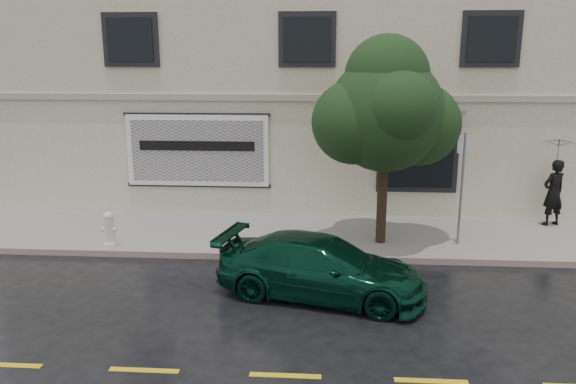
# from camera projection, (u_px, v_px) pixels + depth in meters

# --- Properties ---
(ground) EXTENTS (90.00, 90.00, 0.00)m
(ground) POSITION_uv_depth(u_px,v_px,m) (297.00, 285.00, 11.96)
(ground) COLOR black
(ground) RESTS_ON ground
(sidewalk) EXTENTS (20.00, 3.50, 0.15)m
(sidewalk) POSITION_uv_depth(u_px,v_px,m) (303.00, 235.00, 15.09)
(sidewalk) COLOR gray
(sidewalk) RESTS_ON ground
(curb) EXTENTS (20.00, 0.18, 0.16)m
(curb) POSITION_uv_depth(u_px,v_px,m) (300.00, 257.00, 13.40)
(curb) COLOR gray
(curb) RESTS_ON ground
(road_marking) EXTENTS (19.00, 0.12, 0.01)m
(road_marking) POSITION_uv_depth(u_px,v_px,m) (285.00, 376.00, 8.57)
(road_marking) COLOR gold
(road_marking) RESTS_ON ground
(building) EXTENTS (20.00, 8.12, 7.00)m
(building) POSITION_uv_depth(u_px,v_px,m) (311.00, 92.00, 19.85)
(building) COLOR beige
(building) RESTS_ON ground
(billboard) EXTENTS (4.30, 0.16, 2.20)m
(billboard) POSITION_uv_depth(u_px,v_px,m) (197.00, 151.00, 16.46)
(billboard) COLOR white
(billboard) RESTS_ON ground
(car) EXTENTS (4.54, 2.83, 1.23)m
(car) POSITION_uv_depth(u_px,v_px,m) (321.00, 267.00, 11.30)
(car) COLOR #083020
(car) RESTS_ON ground
(pedestrian) EXTENTS (0.80, 0.68, 1.85)m
(pedestrian) POSITION_uv_depth(u_px,v_px,m) (553.00, 193.00, 15.51)
(pedestrian) COLOR black
(pedestrian) RESTS_ON sidewalk
(umbrella) EXTENTS (1.30, 1.30, 0.75)m
(umbrella) POSITION_uv_depth(u_px,v_px,m) (559.00, 146.00, 15.20)
(umbrella) COLOR black
(umbrella) RESTS_ON pedestrian
(street_tree) EXTENTS (2.82, 2.82, 4.66)m
(street_tree) POSITION_uv_depth(u_px,v_px,m) (385.00, 114.00, 13.52)
(street_tree) COLOR #332617
(street_tree) RESTS_ON sidewalk
(fire_hydrant) EXTENTS (0.36, 0.34, 0.88)m
(fire_hydrant) POSITION_uv_depth(u_px,v_px,m) (109.00, 229.00, 13.88)
(fire_hydrant) COLOR silver
(fire_hydrant) RESTS_ON sidewalk
(sign_pole) EXTENTS (0.35, 0.06, 2.81)m
(sign_pole) POSITION_uv_depth(u_px,v_px,m) (462.00, 179.00, 13.71)
(sign_pole) COLOR gray
(sign_pole) RESTS_ON sidewalk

